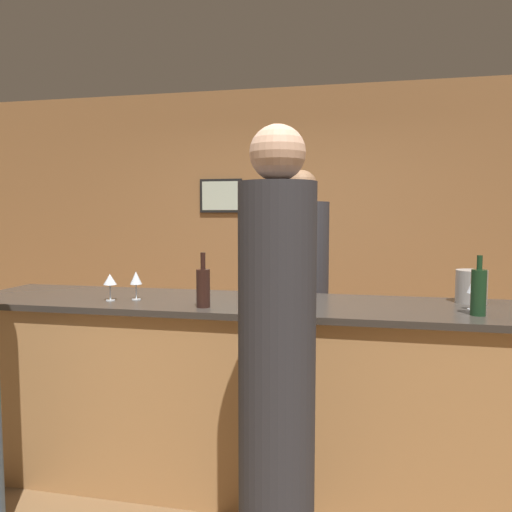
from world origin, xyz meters
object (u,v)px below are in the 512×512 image
at_px(guest_1, 277,379).
at_px(wine_bottle_1, 479,291).
at_px(bartender, 300,313).
at_px(ice_bucket, 471,286).
at_px(wine_bottle_0, 203,287).

distance_m(guest_1, wine_bottle_1, 1.13).
relative_size(bartender, ice_bucket, 10.18).
bearing_deg(wine_bottle_0, guest_1, -49.52).
bearing_deg(guest_1, wine_bottle_0, 130.48).
bearing_deg(wine_bottle_1, wine_bottle_0, -176.94).
bearing_deg(guest_1, bartender, 93.49).
bearing_deg(guest_1, wine_bottle_1, 36.48).
relative_size(wine_bottle_0, wine_bottle_1, 0.99).
bearing_deg(wine_bottle_1, guest_1, -143.52).
xyz_separation_m(guest_1, wine_bottle_0, (-0.49, 0.58, 0.28)).
bearing_deg(wine_bottle_0, ice_bucket, 17.20).
xyz_separation_m(wine_bottle_1, ice_bucket, (0.04, 0.37, -0.03)).
distance_m(wine_bottle_0, wine_bottle_1, 1.38).
height_order(wine_bottle_1, ice_bucket, wine_bottle_1).
distance_m(wine_bottle_1, ice_bucket, 0.37).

